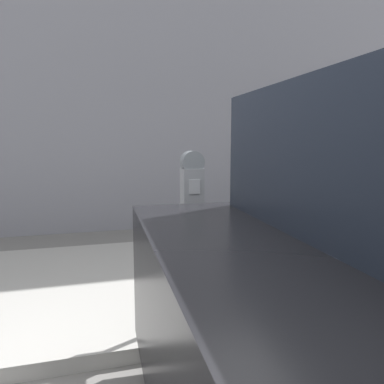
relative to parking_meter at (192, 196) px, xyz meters
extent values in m
cube|color=#9E9B96|center=(-0.17, 1.05, -1.07)|extent=(24.00, 2.80, 0.12)
cube|color=gray|center=(-0.17, 3.86, 2.08)|extent=(24.00, 0.30, 6.42)
cylinder|color=#2D2D30|center=(0.00, 0.00, -0.56)|extent=(0.05, 0.05, 0.91)
cube|color=slate|center=(0.00, 0.00, 0.06)|extent=(0.16, 0.14, 0.32)
cube|color=gray|center=(0.00, -0.07, 0.08)|extent=(0.09, 0.01, 0.11)
cylinder|color=slate|center=(0.00, 0.00, 0.26)|extent=(0.18, 0.11, 0.18)
cylinder|color=black|center=(0.45, -0.51, -0.79)|extent=(0.69, 0.25, 0.68)
camera|label=1|loc=(-0.79, -2.82, 0.43)|focal=35.00mm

